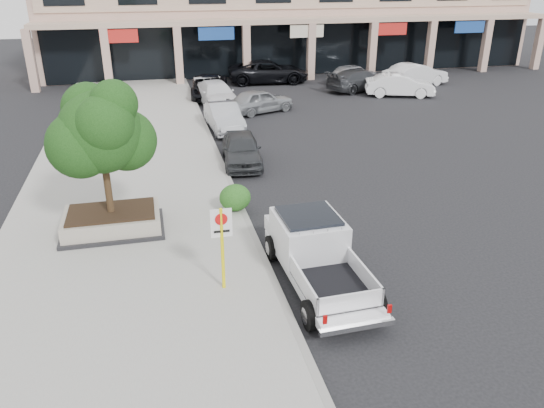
{
  "coord_description": "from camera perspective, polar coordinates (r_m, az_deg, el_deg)",
  "views": [
    {
      "loc": [
        -4.42,
        -12.75,
        7.92
      ],
      "look_at": [
        -1.07,
        1.5,
        1.39
      ],
      "focal_mm": 35.0,
      "sensor_mm": 36.0,
      "label": 1
    }
  ],
  "objects": [
    {
      "name": "lot_car_c",
      "position": [
        38.64,
        9.47,
        13.03
      ],
      "size": [
        5.48,
        3.63,
        1.48
      ],
      "primitive_type": "imported",
      "rotation": [
        0.0,
        0.0,
        1.91
      ],
      "color": "#2E3033",
      "rests_on": "ground"
    },
    {
      "name": "curb_car_c",
      "position": [
        33.98,
        -5.98,
        11.69
      ],
      "size": [
        2.64,
        5.16,
        1.43
      ],
      "primitive_type": "imported",
      "rotation": [
        0.0,
        0.0,
        0.13
      ],
      "color": "silver",
      "rests_on": "ground"
    },
    {
      "name": "curb",
      "position": [
        20.52,
        -4.19,
        1.52
      ],
      "size": [
        0.2,
        52.0,
        0.15
      ],
      "primitive_type": "cube",
      "color": "gray",
      "rests_on": "ground"
    },
    {
      "name": "lot_car_b",
      "position": [
        37.35,
        13.58,
        12.33
      ],
      "size": [
        4.8,
        2.9,
        1.5
      ],
      "primitive_type": "imported",
      "rotation": [
        0.0,
        0.0,
        1.26
      ],
      "color": "white",
      "rests_on": "ground"
    },
    {
      "name": "curb_car_a",
      "position": [
        23.31,
        -3.3,
        5.93
      ],
      "size": [
        2.0,
        4.16,
        1.37
      ],
      "primitive_type": "imported",
      "rotation": [
        0.0,
        0.0,
        -0.1
      ],
      "color": "#2B2D30",
      "rests_on": "ground"
    },
    {
      "name": "lot_car_d",
      "position": [
        40.83,
        -0.39,
        14.06
      ],
      "size": [
        6.18,
        3.19,
        1.66
      ],
      "primitive_type": "imported",
      "rotation": [
        0.0,
        0.0,
        1.5
      ],
      "color": "black",
      "rests_on": "ground"
    },
    {
      "name": "curb_car_d",
      "position": [
        36.29,
        -6.73,
        12.44
      ],
      "size": [
        3.0,
        5.37,
        1.42
      ],
      "primitive_type": "imported",
      "rotation": [
        0.0,
        0.0,
        -0.13
      ],
      "color": "black",
      "rests_on": "ground"
    },
    {
      "name": "lot_car_f",
      "position": [
        41.07,
        15.18,
        13.28
      ],
      "size": [
        5.18,
        2.83,
        1.62
      ],
      "primitive_type": "imported",
      "rotation": [
        0.0,
        0.0,
        1.81
      ],
      "color": "silver",
      "rests_on": "ground"
    },
    {
      "name": "sidewalk",
      "position": [
        20.35,
        -15.23,
        0.49
      ],
      "size": [
        8.0,
        52.0,
        0.15
      ],
      "primitive_type": "cube",
      "color": "gray",
      "rests_on": "ground"
    },
    {
      "name": "strip_mall",
      "position": [
        48.41,
        1.76,
        20.29
      ],
      "size": [
        40.55,
        12.43,
        9.5
      ],
      "color": "tan",
      "rests_on": "ground"
    },
    {
      "name": "curb_car_b",
      "position": [
        28.48,
        -5.17,
        9.28
      ],
      "size": [
        1.73,
        4.37,
        1.41
      ],
      "primitive_type": "imported",
      "rotation": [
        0.0,
        0.0,
        0.06
      ],
      "color": "#A7AAAF",
      "rests_on": "ground"
    },
    {
      "name": "pickup_truck",
      "position": [
        14.29,
        5.15,
        -5.75
      ],
      "size": [
        2.15,
        5.38,
        1.67
      ],
      "primitive_type": null,
      "rotation": [
        0.0,
        0.0,
        0.03
      ],
      "color": "silver",
      "rests_on": "ground"
    },
    {
      "name": "planter",
      "position": [
        17.81,
        -16.78,
        -1.75
      ],
      "size": [
        3.2,
        2.2,
        0.68
      ],
      "color": "black",
      "rests_on": "sidewalk"
    },
    {
      "name": "no_parking_sign",
      "position": [
        13.58,
        -5.41,
        -3.64
      ],
      "size": [
        0.55,
        0.09,
        2.3
      ],
      "color": "#FEE90D",
      "rests_on": "sidewalk"
    },
    {
      "name": "lot_car_a",
      "position": [
        32.06,
        -1.29,
        11.04
      ],
      "size": [
        4.46,
        3.06,
        1.41
      ],
      "primitive_type": "imported",
      "rotation": [
        0.0,
        0.0,
        1.94
      ],
      "color": "gray",
      "rests_on": "ground"
    },
    {
      "name": "hedge",
      "position": [
        18.46,
        -4.0,
        0.69
      ],
      "size": [
        1.1,
        0.99,
        0.93
      ],
      "primitive_type": "ellipsoid",
      "color": "#1C4814",
      "rests_on": "sidewalk"
    },
    {
      "name": "ground",
      "position": [
        15.64,
        5.11,
        -6.46
      ],
      "size": [
        120.0,
        120.0,
        0.0
      ],
      "primitive_type": "plane",
      "color": "black",
      "rests_on": "ground"
    },
    {
      "name": "planter_tree",
      "position": [
        16.93,
        -17.49,
        7.51
      ],
      "size": [
        2.9,
        2.55,
        4.0
      ],
      "color": "#302012",
      "rests_on": "planter"
    },
    {
      "name": "lot_car_e",
      "position": [
        41.02,
        8.64,
        13.68
      ],
      "size": [
        4.54,
        3.3,
        1.44
      ],
      "primitive_type": "imported",
      "rotation": [
        0.0,
        0.0,
        2.0
      ],
      "color": "#919398",
      "rests_on": "ground"
    }
  ]
}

